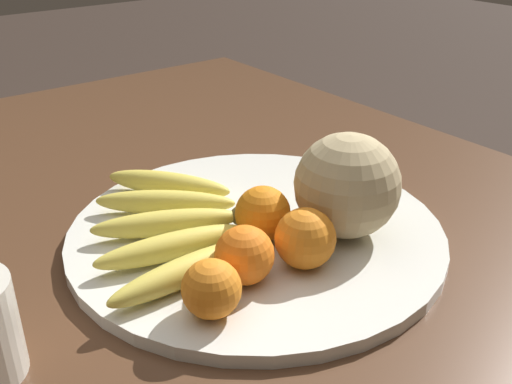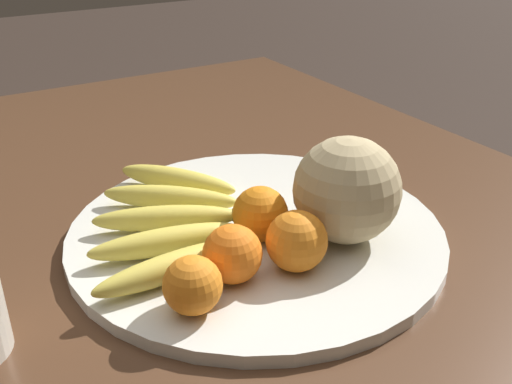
% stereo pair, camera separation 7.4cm
% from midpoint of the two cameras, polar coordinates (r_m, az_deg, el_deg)
% --- Properties ---
extents(kitchen_table, '(1.49, 0.94, 0.74)m').
position_cam_midpoint_polar(kitchen_table, '(0.87, 2.69, -7.58)').
color(kitchen_table, '#4C301E').
rests_on(kitchen_table, ground_plane).
extents(fruit_bowl, '(0.48, 0.48, 0.02)m').
position_cam_midpoint_polar(fruit_bowl, '(0.77, 2.77, -3.89)').
color(fruit_bowl, silver).
rests_on(fruit_bowl, kitchen_table).
extents(melon, '(0.13, 0.13, 0.13)m').
position_cam_midpoint_polar(melon, '(0.73, 11.55, 0.12)').
color(melon, tan).
rests_on(melon, fruit_bowl).
extents(banana_bunch, '(0.30, 0.26, 0.03)m').
position_cam_midpoint_polar(banana_bunch, '(0.75, -5.26, -2.46)').
color(banana_bunch, brown).
rests_on(banana_bunch, fruit_bowl).
extents(orange_front_left, '(0.07, 0.07, 0.07)m').
position_cam_midpoint_polar(orange_front_left, '(0.65, 1.02, -6.03)').
color(orange_front_left, orange).
rests_on(orange_front_left, fruit_bowl).
extents(orange_front_right, '(0.07, 0.07, 0.07)m').
position_cam_midpoint_polar(orange_front_right, '(0.67, 7.07, -4.75)').
color(orange_front_right, orange).
rests_on(orange_front_right, fruit_bowl).
extents(orange_mid_center, '(0.06, 0.06, 0.06)m').
position_cam_midpoint_polar(orange_mid_center, '(0.60, -2.55, -8.98)').
color(orange_mid_center, orange).
rests_on(orange_mid_center, fruit_bowl).
extents(orange_back_left, '(0.07, 0.07, 0.07)m').
position_cam_midpoint_polar(orange_back_left, '(0.72, 3.34, -2.17)').
color(orange_back_left, orange).
rests_on(orange_back_left, fruit_bowl).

